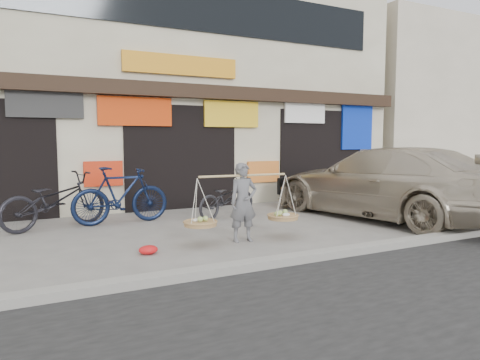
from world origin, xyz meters
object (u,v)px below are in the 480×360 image
bike_1 (121,195)px  suv (383,183)px  bike_0 (55,200)px  bike_2 (227,198)px  street_vendor (243,206)px

bike_1 → suv: (5.59, -1.97, 0.20)m
bike_0 → bike_1: 1.31m
bike_0 → bike_2: size_ratio=1.25×
bike_1 → bike_2: size_ratio=1.17×
bike_0 → bike_2: (3.65, -0.48, -0.11)m
bike_1 → suv: size_ratio=0.34×
street_vendor → bike_1: size_ratio=1.05×
bike_1 → suv: bearing=-111.9°
bike_0 → suv: 7.21m
bike_0 → suv: suv is taller
bike_1 → bike_2: 2.38m
bike_0 → bike_2: bearing=-119.4°
suv → street_vendor: bearing=-1.0°
bike_1 → bike_2: bearing=-101.5°
street_vendor → bike_2: size_ratio=1.23×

